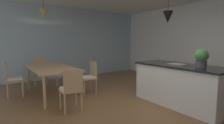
{
  "coord_description": "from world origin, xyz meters",
  "views": [
    {
      "loc": [
        2.65,
        -2.53,
        1.41
      ],
      "look_at": [
        -0.85,
        -0.1,
        0.92
      ],
      "focal_mm": 28.43,
      "sensor_mm": 36.0,
      "label": 1
    }
  ],
  "objects_px": {
    "chair_near_left": "(13,78)",
    "chair_window_end": "(40,70)",
    "chair_far_right": "(89,76)",
    "dining_table": "(52,70)",
    "kitchen_island": "(180,84)",
    "chair_kitchen_end": "(71,88)",
    "potted_plant_on_island": "(201,57)"
  },
  "relations": [
    {
      "from": "dining_table",
      "to": "potted_plant_on_island",
      "type": "distance_m",
      "value": 3.56
    },
    {
      "from": "kitchen_island",
      "to": "potted_plant_on_island",
      "type": "bearing_deg",
      "value": 0.0
    },
    {
      "from": "dining_table",
      "to": "chair_near_left",
      "type": "xyz_separation_m",
      "value": [
        -0.45,
        -0.87,
        -0.2
      ]
    },
    {
      "from": "chair_far_right",
      "to": "potted_plant_on_island",
      "type": "bearing_deg",
      "value": 28.06
    },
    {
      "from": "dining_table",
      "to": "chair_near_left",
      "type": "height_order",
      "value": "chair_near_left"
    },
    {
      "from": "chair_kitchen_end",
      "to": "dining_table",
      "type": "bearing_deg",
      "value": 179.83
    },
    {
      "from": "chair_near_left",
      "to": "dining_table",
      "type": "bearing_deg",
      "value": 62.64
    },
    {
      "from": "potted_plant_on_island",
      "to": "chair_near_left",
      "type": "bearing_deg",
      "value": -137.45
    },
    {
      "from": "chair_near_left",
      "to": "chair_far_right",
      "type": "relative_size",
      "value": 1.0
    },
    {
      "from": "chair_kitchen_end",
      "to": "kitchen_island",
      "type": "distance_m",
      "value": 2.36
    },
    {
      "from": "chair_near_left",
      "to": "chair_far_right",
      "type": "height_order",
      "value": "same"
    },
    {
      "from": "chair_near_left",
      "to": "chair_window_end",
      "type": "xyz_separation_m",
      "value": [
        -0.91,
        0.87,
        0.0
      ]
    },
    {
      "from": "chair_far_right",
      "to": "chair_kitchen_end",
      "type": "distance_m",
      "value": 1.26
    },
    {
      "from": "chair_window_end",
      "to": "chair_far_right",
      "type": "bearing_deg",
      "value": 25.57
    },
    {
      "from": "chair_near_left",
      "to": "chair_window_end",
      "type": "bearing_deg",
      "value": 136.17
    },
    {
      "from": "dining_table",
      "to": "chair_near_left",
      "type": "distance_m",
      "value": 1.0
    },
    {
      "from": "dining_table",
      "to": "kitchen_island",
      "type": "relative_size",
      "value": 0.98
    },
    {
      "from": "chair_kitchen_end",
      "to": "potted_plant_on_island",
      "type": "relative_size",
      "value": 2.37
    },
    {
      "from": "kitchen_island",
      "to": "potted_plant_on_island",
      "type": "xyz_separation_m",
      "value": [
        0.45,
        0.0,
        0.63
      ]
    },
    {
      "from": "chair_kitchen_end",
      "to": "kitchen_island",
      "type": "relative_size",
      "value": 0.43
    },
    {
      "from": "dining_table",
      "to": "chair_far_right",
      "type": "xyz_separation_m",
      "value": [
        0.45,
        0.87,
        -0.2
      ]
    },
    {
      "from": "chair_near_left",
      "to": "kitchen_island",
      "type": "xyz_separation_m",
      "value": [
        2.81,
        3.0,
        -0.01
      ]
    },
    {
      "from": "chair_near_left",
      "to": "chair_window_end",
      "type": "height_order",
      "value": "same"
    },
    {
      "from": "chair_window_end",
      "to": "kitchen_island",
      "type": "xyz_separation_m",
      "value": [
        3.72,
        2.13,
        -0.01
      ]
    },
    {
      "from": "chair_far_right",
      "to": "potted_plant_on_island",
      "type": "height_order",
      "value": "potted_plant_on_island"
    },
    {
      "from": "chair_kitchen_end",
      "to": "chair_window_end",
      "type": "distance_m",
      "value": 2.71
    },
    {
      "from": "chair_kitchen_end",
      "to": "chair_window_end",
      "type": "bearing_deg",
      "value": 179.82
    },
    {
      "from": "dining_table",
      "to": "kitchen_island",
      "type": "distance_m",
      "value": 3.19
    },
    {
      "from": "dining_table",
      "to": "chair_window_end",
      "type": "relative_size",
      "value": 2.27
    },
    {
      "from": "chair_kitchen_end",
      "to": "chair_far_right",
      "type": "bearing_deg",
      "value": 136.23
    },
    {
      "from": "chair_near_left",
      "to": "kitchen_island",
      "type": "relative_size",
      "value": 0.43
    },
    {
      "from": "kitchen_island",
      "to": "chair_window_end",
      "type": "bearing_deg",
      "value": -150.25
    }
  ]
}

